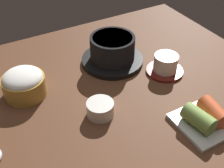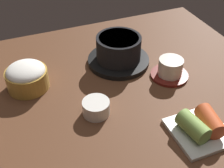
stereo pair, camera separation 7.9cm
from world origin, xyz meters
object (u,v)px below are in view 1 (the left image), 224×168
object	(u,v)px
kimchi_plate	(205,118)
banchan_cup_center	(100,108)
tea_cup_with_saucer	(165,65)
stone_pot	(112,51)
rice_bowl	(24,83)

from	to	relation	value
kimchi_plate	banchan_cup_center	bearing A→B (deg)	142.93
tea_cup_with_saucer	stone_pot	bearing A→B (deg)	132.41
banchan_cup_center	rice_bowl	bearing A→B (deg)	129.62
stone_pot	banchan_cup_center	size ratio (longest dim) A/B	2.77
rice_bowl	tea_cup_with_saucer	bearing A→B (deg)	-14.81
tea_cup_with_saucer	kimchi_plate	xyz separation A→B (cm)	(-4.75, -21.79, -0.41)
stone_pot	kimchi_plate	xyz separation A→B (cm)	(6.27, -33.85, -1.95)
stone_pot	tea_cup_with_saucer	xyz separation A→B (cm)	(11.01, -12.06, -1.53)
kimchi_plate	rice_bowl	bearing A→B (deg)	136.76
rice_bowl	kimchi_plate	distance (cm)	46.83
stone_pot	rice_bowl	world-z (taller)	stone_pot
rice_bowl	tea_cup_with_saucer	xyz separation A→B (cm)	(38.84, -10.27, -1.18)
stone_pot	tea_cup_with_saucer	world-z (taller)	stone_pot
tea_cup_with_saucer	banchan_cup_center	world-z (taller)	tea_cup_with_saucer
banchan_cup_center	kimchi_plate	xyz separation A→B (cm)	(20.16, -15.23, 0.15)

